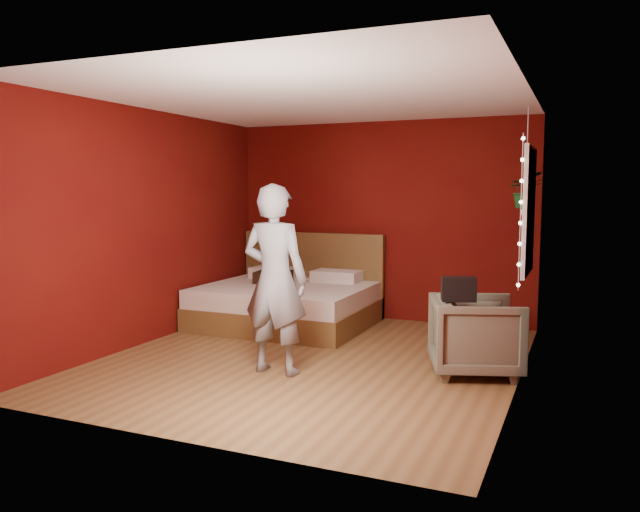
# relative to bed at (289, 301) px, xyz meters

# --- Properties ---
(floor) EXTENTS (4.50, 4.50, 0.00)m
(floor) POSITION_rel_bed_xyz_m (0.95, -1.43, -0.29)
(floor) COLOR brown
(floor) RESTS_ON ground
(room_walls) EXTENTS (4.04, 4.54, 2.62)m
(room_walls) POSITION_rel_bed_xyz_m (0.95, -1.43, 1.39)
(room_walls) COLOR #561009
(room_walls) RESTS_ON ground
(window) EXTENTS (0.05, 0.97, 1.27)m
(window) POSITION_rel_bed_xyz_m (2.92, -0.53, 1.21)
(window) COLOR white
(window) RESTS_ON room_walls
(fairy_lights) EXTENTS (0.04, 0.04, 1.45)m
(fairy_lights) POSITION_rel_bed_xyz_m (2.89, -1.05, 1.21)
(fairy_lights) COLOR silver
(fairy_lights) RESTS_ON room_walls
(bed) EXTENTS (2.05, 1.74, 1.13)m
(bed) POSITION_rel_bed_xyz_m (0.00, 0.00, 0.00)
(bed) COLOR brown
(bed) RESTS_ON ground
(person) EXTENTS (0.65, 0.44, 1.76)m
(person) POSITION_rel_bed_xyz_m (0.82, -1.98, 0.59)
(person) COLOR slate
(person) RESTS_ON ground
(armchair) EXTENTS (1.01, 1.00, 0.73)m
(armchair) POSITION_rel_bed_xyz_m (2.55, -1.28, 0.07)
(armchair) COLOR #686552
(armchair) RESTS_ON ground
(handbag) EXTENTS (0.33, 0.23, 0.21)m
(handbag) POSITION_rel_bed_xyz_m (2.44, -1.57, 0.54)
(handbag) COLOR black
(handbag) RESTS_ON armchair
(throw_pillow) EXTENTS (0.47, 0.47, 0.15)m
(throw_pillow) POSITION_rel_bed_xyz_m (-0.27, 0.08, 0.29)
(throw_pillow) COLOR black
(throw_pillow) RESTS_ON bed
(hanging_plant) EXTENTS (0.41, 0.37, 1.09)m
(hanging_plant) POSITION_rel_bed_xyz_m (2.83, 0.07, 1.41)
(hanging_plant) COLOR silver
(hanging_plant) RESTS_ON room_walls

